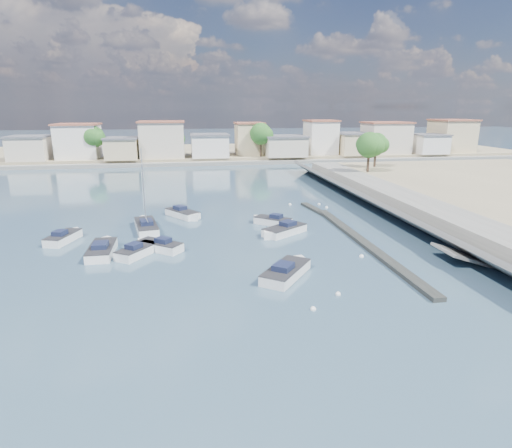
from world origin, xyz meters
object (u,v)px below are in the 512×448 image
Objects in this scene: motorboat_g at (184,214)px; motorboat_h at (287,271)px; motorboat_b at (139,251)px; sailboat at (146,226)px; motorboat_f at (271,221)px; motorboat_c at (158,246)px; motorboat_e at (65,237)px; motorboat_a at (102,249)px; motorboat_d at (283,231)px.

motorboat_g and motorboat_h have the same top height.
sailboat is (-0.09, 8.45, 0.03)m from motorboat_b.
motorboat_f and motorboat_h have the same top height.
motorboat_b and motorboat_c have the same top height.
motorboat_b is at bearing -35.02° from motorboat_e.
motorboat_a is 0.66× the size of sailboat.
motorboat_d is at bearing 13.47° from motorboat_c.
motorboat_a is 18.63m from motorboat_f.
sailboat reaches higher than motorboat_h.
sailboat is (-14.30, 4.27, 0.03)m from motorboat_d.
motorboat_a is at bearing -113.55° from sailboat.
motorboat_g is at bearing 73.32° from motorboat_b.
motorboat_d is at bearing -41.44° from motorboat_g.
sailboat is (-1.68, 7.29, 0.03)m from motorboat_c.
motorboat_a and motorboat_h have the same top height.
motorboat_a is at bearing -156.92° from motorboat_f.
motorboat_c is (4.94, 0.19, 0.00)m from motorboat_a.
motorboat_h is at bearing -100.98° from motorboat_d.
motorboat_h is at bearing -30.03° from motorboat_b.
motorboat_e and motorboat_f have the same top height.
motorboat_c is at bearing -77.00° from sailboat.
motorboat_e is 0.95× the size of motorboat_g.
motorboat_b is (3.35, -0.97, -0.00)m from motorboat_a.
sailboat is at bearing 179.27° from motorboat_f.
sailboat is (-12.14, 15.41, 0.03)m from motorboat_h.
motorboat_a is 6.26m from motorboat_e.
motorboat_h is (-2.16, -11.14, 0.00)m from motorboat_d.
motorboat_c is 0.80× the size of motorboat_h.
motorboat_d is (14.21, 4.18, -0.00)m from motorboat_b.
motorboat_c and motorboat_h have the same top height.
sailboat is (3.26, 7.48, 0.03)m from motorboat_a.
motorboat_c is at bearing 2.16° from motorboat_a.
motorboat_f is at bearing 7.52° from motorboat_e.
motorboat_b is 0.99× the size of motorboat_c.
motorboat_f and motorboat_g have the same top height.
motorboat_g is at bearing 138.56° from motorboat_d.
motorboat_e is 1.13× the size of motorboat_f.
motorboat_e is at bearing -172.48° from motorboat_f.
motorboat_e is 0.86× the size of motorboat_h.
motorboat_e is 0.53× the size of sailboat.
motorboat_d and motorboat_e have the same top height.
motorboat_f is at bearing 83.50° from motorboat_h.
sailboat reaches higher than motorboat_f.
motorboat_a is 17.85m from motorboat_d.
motorboat_d is 14.93m from sailboat.
motorboat_h is (19.80, -12.40, 0.00)m from motorboat_e.
motorboat_h is at bearing -32.05° from motorboat_e.
motorboat_b is 16.07m from motorboat_f.
motorboat_a is 4.95m from motorboat_c.
motorboat_g is (7.32, 12.25, 0.00)m from motorboat_a.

